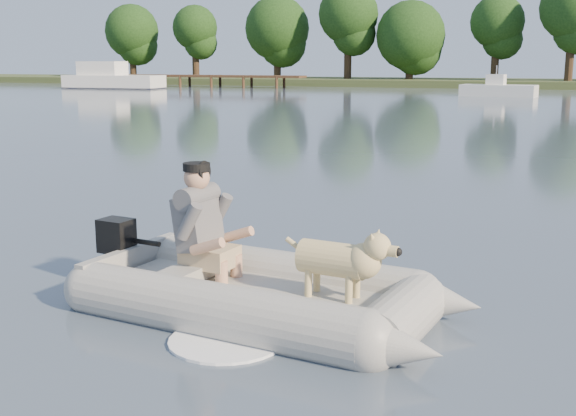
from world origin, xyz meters
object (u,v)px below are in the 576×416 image
at_px(dog, 333,265).
at_px(motorboat, 499,82).
at_px(cabin_cruiser, 114,75).
at_px(dock, 205,81).
at_px(dinghy, 263,248).
at_px(man, 200,219).

distance_m(dog, motorboat, 43.15).
bearing_deg(dog, motorboat, 100.11).
height_order(dog, cabin_cruiser, cabin_cruiser).
height_order(dog, motorboat, motorboat).
relative_size(dock, dinghy, 3.69).
bearing_deg(cabin_cruiser, dog, -57.60).
xyz_separation_m(dock, motorboat, (25.26, -8.40, 0.42)).
xyz_separation_m(man, cabin_cruiser, (-30.66, 45.15, 0.28)).
relative_size(dinghy, man, 4.27).
height_order(cabin_cruiser, motorboat, cabin_cruiser).
height_order(dinghy, cabin_cruiser, cabin_cruiser).
distance_m(dock, motorboat, 26.62).
xyz_separation_m(man, motorboat, (-0.17, 42.92, 0.12)).
height_order(dock, dinghy, dinghy).
distance_m(dinghy, cabin_cruiser, 55.12).
xyz_separation_m(dock, dog, (26.84, -51.52, 0.03)).
bearing_deg(dog, cabin_cruiser, 133.28).
bearing_deg(dock, dinghy, -63.07).
distance_m(cabin_cruiser, motorboat, 30.57).
bearing_deg(motorboat, dinghy, -80.35).
height_order(dinghy, motorboat, motorboat).
bearing_deg(dog, dock, 125.53).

